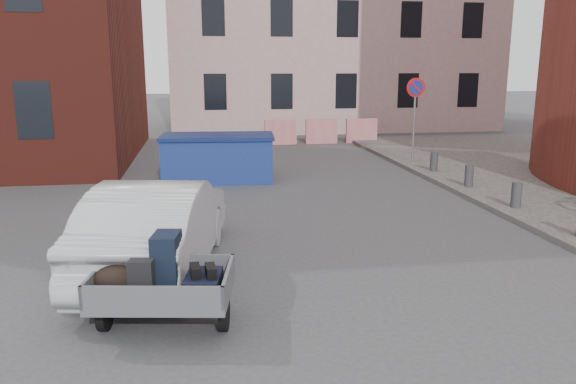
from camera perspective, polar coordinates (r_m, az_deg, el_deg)
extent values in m
plane|color=#38383A|center=(8.20, -3.08, -9.77)|extent=(120.00, 120.00, 0.00)
cylinder|color=gray|center=(18.41, 12.68, 7.05)|extent=(0.07, 0.07, 2.60)
cylinder|color=red|center=(18.32, 12.87, 10.31)|extent=(0.60, 0.03, 0.60)
cylinder|color=navy|center=(18.30, 12.89, 10.31)|extent=(0.44, 0.03, 0.44)
cylinder|color=#3A3A3D|center=(13.14, 22.18, -0.28)|extent=(0.22, 0.22, 0.55)
cylinder|color=#3A3A3D|center=(15.02, 17.91, 1.58)|extent=(0.22, 0.22, 0.55)
cylinder|color=#3A3A3D|center=(16.98, 14.61, 3.01)|extent=(0.22, 0.22, 0.55)
cube|color=red|center=(22.92, -0.76, 6.10)|extent=(1.30, 0.18, 1.00)
cube|color=red|center=(23.23, 3.41, 6.16)|extent=(1.30, 0.18, 1.00)
cube|color=red|center=(23.65, 7.47, 6.19)|extent=(1.30, 0.18, 1.00)
cylinder|color=black|center=(7.26, -18.11, -11.59)|extent=(0.17, 0.45, 0.44)
cylinder|color=black|center=(6.95, -6.52, -12.13)|extent=(0.17, 0.45, 0.44)
cube|color=slate|center=(6.98, -12.54, -10.12)|extent=(1.76, 1.34, 0.08)
cube|color=slate|center=(7.12, -18.81, -8.47)|extent=(0.22, 1.09, 0.28)
cube|color=slate|center=(6.78, -6.10, -8.92)|extent=(0.22, 1.09, 0.28)
cube|color=slate|center=(7.39, -11.71, -7.26)|extent=(1.59, 0.30, 0.28)
cube|color=slate|center=(6.43, -13.66, -10.45)|extent=(1.59, 0.30, 0.28)
cube|color=slate|center=(7.82, -11.07, -7.99)|extent=(0.19, 0.70, 0.06)
cube|color=black|center=(6.87, -12.20, -6.98)|extent=(0.37, 0.49, 0.70)
cube|color=black|center=(6.73, -8.59, -9.30)|extent=(0.49, 0.66, 0.25)
ellipsoid|color=black|center=(6.98, -16.77, -8.42)|extent=(0.65, 0.45, 0.36)
cube|color=black|center=(6.69, -14.65, -8.66)|extent=(0.31, 0.22, 0.48)
ellipsoid|color=blue|center=(7.25, -12.38, -7.88)|extent=(0.40, 0.35, 0.24)
cube|color=black|center=(6.63, -9.40, -7.92)|extent=(0.14, 0.28, 0.13)
cube|color=black|center=(6.60, -7.84, -7.95)|extent=(0.14, 0.28, 0.13)
cube|color=navy|center=(15.70, -7.13, 3.29)|extent=(3.08, 1.71, 1.19)
cube|color=navy|center=(15.61, -7.20, 5.62)|extent=(3.18, 1.81, 0.10)
imported|color=#B0B3B8|center=(8.90, -13.04, -3.31)|extent=(2.25, 4.61, 1.46)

